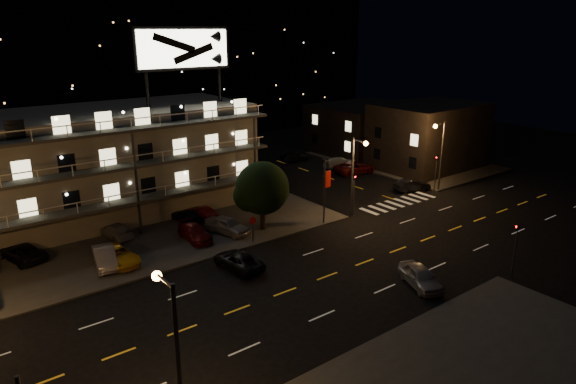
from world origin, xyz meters
TOP-DOWN VIEW (x-y plane):
  - ground at (0.00, 0.00)m, footprint 140.00×140.00m
  - curb_nw at (-14.00, 20.00)m, footprint 44.00×24.00m
  - curb_ne at (30.00, 20.00)m, footprint 16.00×24.00m
  - motel at (-9.94, 23.88)m, footprint 28.00×13.80m
  - side_bldg_front at (29.99, 16.00)m, footprint 14.06×10.00m
  - side_bldg_back at (29.99, 28.00)m, footprint 14.06×12.00m
  - hill_backdrop at (-5.94, 68.78)m, footprint 120.00×25.00m
  - streetlight_nc at (8.50, 7.94)m, footprint 0.44×1.92m
  - streetlight_ne at (22.14, 8.30)m, footprint 1.92×0.44m
  - streetlight_s at (-18.00, -7.94)m, footprint 0.44×1.92m
  - signal_nw at (9.00, 8.50)m, footprint 0.20×0.27m
  - signal_sw at (9.00, -8.50)m, footprint 0.20×0.27m
  - signal_ne at (22.00, 8.50)m, footprint 0.27×0.20m
  - banner_north at (5.09, 8.40)m, footprint 0.83×0.16m
  - stop_sign at (-3.00, 8.57)m, footprint 0.91×0.11m
  - tree at (-0.58, 10.64)m, footprint 5.07×4.88m
  - lot_car_1 at (-14.79, 11.72)m, footprint 2.32×4.56m
  - lot_car_2 at (-13.88, 11.54)m, footprint 2.83×5.02m
  - lot_car_3 at (-6.75, 12.14)m, footprint 2.06×4.56m
  - lot_car_4 at (-3.72, 11.66)m, footprint 3.08×4.80m
  - lot_car_6 at (-19.69, 16.88)m, footprint 3.35×5.19m
  - lot_car_7 at (-12.10, 16.95)m, footprint 2.41×4.42m
  - lot_car_8 at (-5.37, 16.58)m, footprint 1.97×3.86m
  - lot_car_9 at (-3.89, 16.33)m, footprint 1.83×3.95m
  - side_car_0 at (19.99, 10.12)m, footprint 4.45×2.72m
  - side_car_1 at (20.10, 19.58)m, footprint 5.84×3.45m
  - side_car_2 at (20.53, 22.58)m, footprint 5.21×3.08m
  - side_car_3 at (17.74, 29.24)m, footprint 4.31×2.02m
  - road_car_east at (2.37, -5.21)m, footprint 3.26×4.68m
  - road_car_west at (-6.58, 5.29)m, footprint 2.60×4.89m

SIDE VIEW (x-z plane):
  - ground at x=0.00m, z-range 0.00..0.00m
  - curb_nw at x=-14.00m, z-range 0.00..0.15m
  - curb_ne at x=30.00m, z-range 0.00..0.15m
  - road_car_west at x=-6.58m, z-range 0.00..1.31m
  - side_car_0 at x=19.99m, z-range 0.00..1.39m
  - side_car_2 at x=20.53m, z-range 0.00..1.42m
  - side_car_3 at x=17.74m, z-range 0.00..1.43m
  - road_car_east at x=2.37m, z-range 0.00..1.48m
  - lot_car_7 at x=-12.10m, z-range 0.15..1.37m
  - side_car_1 at x=20.10m, z-range 0.00..1.52m
  - lot_car_9 at x=-3.89m, z-range 0.15..1.40m
  - lot_car_8 at x=-5.37m, z-range 0.15..1.41m
  - lot_car_3 at x=-6.75m, z-range 0.15..1.45m
  - lot_car_2 at x=-13.88m, z-range 0.15..1.47m
  - lot_car_6 at x=-19.69m, z-range 0.15..1.48m
  - lot_car_1 at x=-14.79m, z-range 0.15..1.58m
  - lot_car_4 at x=-3.72m, z-range 0.15..1.67m
  - stop_sign at x=-3.00m, z-range 0.41..3.01m
  - signal_nw at x=9.00m, z-range 0.27..4.87m
  - signal_sw at x=9.00m, z-range 0.27..4.87m
  - signal_ne at x=22.00m, z-range 0.27..4.87m
  - banner_north at x=5.09m, z-range 0.23..6.63m
  - side_bldg_back at x=29.99m, z-range 0.00..7.00m
  - tree at x=-0.58m, z-range 0.75..7.14m
  - side_bldg_front at x=29.99m, z-range 0.00..8.50m
  - streetlight_nc at x=8.50m, z-range 0.96..8.96m
  - streetlight_ne at x=22.14m, z-range 0.96..8.96m
  - streetlight_s at x=-18.00m, z-range 0.96..8.96m
  - motel at x=-9.94m, z-range -3.71..14.39m
  - hill_backdrop at x=-5.94m, z-range -0.45..23.55m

